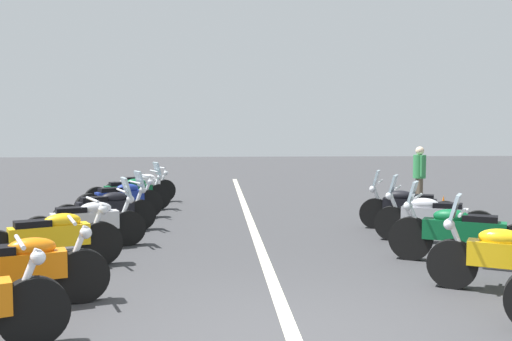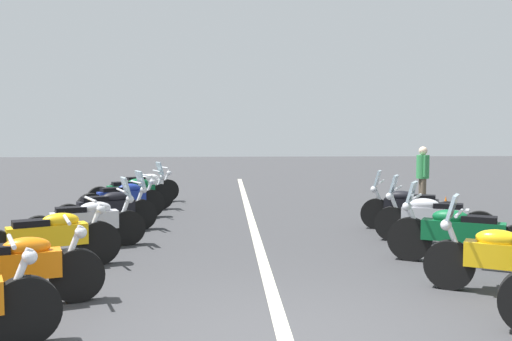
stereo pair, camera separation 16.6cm
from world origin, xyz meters
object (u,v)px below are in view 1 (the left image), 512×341
(motorcycle_left_row_2, at_px, (51,239))
(motorcycle_right_row_3, at_px, (432,217))
(traffic_cone_1, at_px, (443,210))
(motorcycle_left_row_3, at_px, (87,222))
(motorcycle_left_row_5, at_px, (121,200))
(motorcycle_left_row_6, at_px, (130,193))
(motorcycle_left_row_1, at_px, (16,270))
(bystander_1, at_px, (419,173))
(motorcycle_left_row_7, at_px, (141,187))
(motorcycle_left_row_4, at_px, (107,210))
(motorcycle_right_row_4, at_px, (408,208))
(motorcycle_right_row_2, at_px, (461,233))

(motorcycle_left_row_2, xyz_separation_m, motorcycle_right_row_3, (1.56, -6.17, 0.00))
(motorcycle_left_row_2, distance_m, traffic_cone_1, 8.08)
(motorcycle_left_row_3, bearing_deg, traffic_cone_1, -5.75)
(motorcycle_left_row_2, distance_m, motorcycle_left_row_5, 4.61)
(traffic_cone_1, bearing_deg, motorcycle_left_row_6, 71.25)
(motorcycle_left_row_1, distance_m, bystander_1, 10.67)
(bystander_1, bearing_deg, motorcycle_left_row_5, -165.82)
(motorcycle_left_row_6, bearing_deg, motorcycle_left_row_3, -113.65)
(motorcycle_left_row_2, distance_m, bystander_1, 9.60)
(motorcycle_left_row_6, bearing_deg, motorcycle_left_row_1, -113.76)
(motorcycle_left_row_7, xyz_separation_m, traffic_cone_1, (-4.00, -6.99, -0.16))
(motorcycle_left_row_1, relative_size, traffic_cone_1, 3.21)
(motorcycle_left_row_1, height_order, motorcycle_left_row_4, motorcycle_left_row_4)
(motorcycle_left_row_5, xyz_separation_m, motorcycle_right_row_4, (-1.72, -6.00, 0.00))
(motorcycle_left_row_5, bearing_deg, motorcycle_left_row_2, -123.43)
(motorcycle_left_row_1, bearing_deg, motorcycle_right_row_2, -4.17)
(traffic_cone_1, bearing_deg, motorcycle_left_row_7, 60.19)
(motorcycle_left_row_1, height_order, motorcycle_right_row_3, motorcycle_right_row_3)
(motorcycle_left_row_1, xyz_separation_m, motorcycle_left_row_6, (7.76, -0.04, 0.02))
(motorcycle_right_row_3, relative_size, bystander_1, 1.21)
(motorcycle_left_row_6, height_order, motorcycle_right_row_2, motorcycle_right_row_2)
(motorcycle_left_row_7, xyz_separation_m, bystander_1, (-1.70, -7.30, 0.48))
(motorcycle_left_row_3, bearing_deg, motorcycle_left_row_7, 66.79)
(motorcycle_left_row_5, height_order, motorcycle_left_row_7, motorcycle_left_row_5)
(motorcycle_right_row_3, bearing_deg, motorcycle_right_row_2, 110.20)
(motorcycle_left_row_1, bearing_deg, motorcycle_right_row_4, 16.79)
(motorcycle_left_row_5, relative_size, traffic_cone_1, 2.96)
(traffic_cone_1, height_order, bystander_1, bystander_1)
(motorcycle_left_row_4, xyz_separation_m, bystander_1, (2.92, -7.34, 0.48))
(motorcycle_left_row_2, relative_size, motorcycle_right_row_3, 0.99)
(motorcycle_right_row_3, bearing_deg, motorcycle_left_row_6, -9.78)
(motorcycle_left_row_4, bearing_deg, traffic_cone_1, -22.29)
(motorcycle_left_row_3, distance_m, motorcycle_right_row_4, 6.18)
(motorcycle_left_row_2, xyz_separation_m, motorcycle_left_row_3, (1.48, -0.16, -0.00))
(motorcycle_left_row_6, xyz_separation_m, traffic_cone_1, (-2.39, -7.05, -0.18))
(motorcycle_right_row_4, bearing_deg, motorcycle_right_row_3, 112.34)
(motorcycle_left_row_2, relative_size, motorcycle_right_row_4, 1.02)
(motorcycle_left_row_6, bearing_deg, bystander_1, -24.14)
(motorcycle_left_row_1, relative_size, motorcycle_left_row_3, 1.01)
(bystander_1, bearing_deg, motorcycle_left_row_6, -176.63)
(bystander_1, bearing_deg, motorcycle_right_row_2, -100.64)
(motorcycle_left_row_5, height_order, motorcycle_left_row_6, motorcycle_left_row_6)
(traffic_cone_1, relative_size, bystander_1, 0.38)
(traffic_cone_1, xyz_separation_m, bystander_1, (2.31, -0.32, 0.65))
(motorcycle_right_row_4, bearing_deg, motorcycle_left_row_6, -4.28)
(motorcycle_left_row_2, distance_m, motorcycle_left_row_4, 3.00)
(motorcycle_left_row_3, relative_size, motorcycle_left_row_4, 1.04)
(motorcycle_left_row_3, relative_size, bystander_1, 1.21)
(motorcycle_left_row_2, xyz_separation_m, bystander_1, (5.92, -7.54, 0.48))
(motorcycle_left_row_6, xyz_separation_m, bystander_1, (-0.08, -7.36, 0.47))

